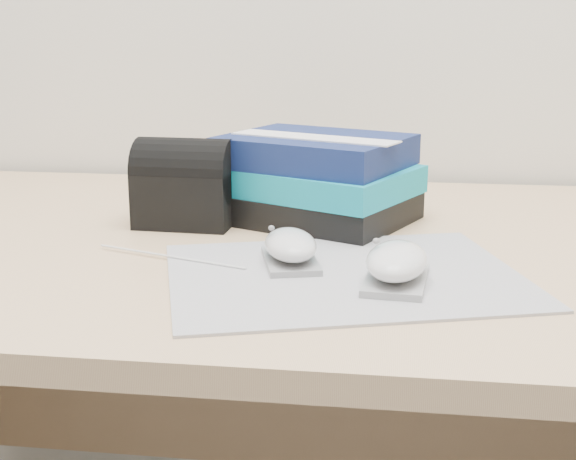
# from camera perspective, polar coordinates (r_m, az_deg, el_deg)

# --- Properties ---
(desk) EXTENTS (1.60, 0.80, 0.73)m
(desk) POSITION_cam_1_polar(r_m,az_deg,el_deg) (1.17, 5.02, -11.07)
(desk) COLOR tan
(desk) RESTS_ON ground
(mousepad) EXTENTS (0.45, 0.40, 0.00)m
(mousepad) POSITION_cam_1_polar(r_m,az_deg,el_deg) (0.89, 4.04, -3.25)
(mousepad) COLOR gray
(mousepad) RESTS_ON desk
(mouse_rear) EXTENTS (0.08, 0.12, 0.04)m
(mouse_rear) POSITION_cam_1_polar(r_m,az_deg,el_deg) (0.92, 0.18, -1.25)
(mouse_rear) COLOR gray
(mouse_rear) RESTS_ON mousepad
(mouse_front) EXTENTS (0.07, 0.12, 0.05)m
(mouse_front) POSITION_cam_1_polar(r_m,az_deg,el_deg) (0.86, 7.73, -2.40)
(mouse_front) COLOR #97989A
(mouse_front) RESTS_ON mousepad
(usb_cable) EXTENTS (0.20, 0.07, 0.00)m
(usb_cable) POSITION_cam_1_polar(r_m,az_deg,el_deg) (0.95, -8.37, -1.88)
(usb_cable) COLOR white
(usb_cable) RESTS_ON mousepad
(book_stack) EXTENTS (0.30, 0.28, 0.12)m
(book_stack) POSITION_cam_1_polar(r_m,az_deg,el_deg) (1.12, 2.10, 3.63)
(book_stack) COLOR black
(book_stack) RESTS_ON desk
(pouch) EXTENTS (0.13, 0.10, 0.12)m
(pouch) POSITION_cam_1_polar(r_m,az_deg,el_deg) (1.10, -7.31, 3.32)
(pouch) COLOR black
(pouch) RESTS_ON desk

